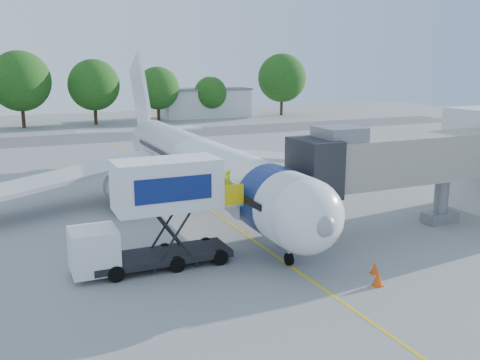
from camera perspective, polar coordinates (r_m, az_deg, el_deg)
name	(u,v)px	position (r m, az deg, el deg)	size (l,w,h in m)	color
ground	(220,217)	(35.92, -2.19, -3.94)	(160.00, 160.00, 0.00)	gray
guidance_line	(220,217)	(35.92, -2.19, -3.93)	(0.15, 70.00, 0.01)	yellow
taxiway_strip	(105,137)	(75.77, -14.18, 4.46)	(120.00, 10.00, 0.01)	#59595B
aircraft	(198,163)	(38.98, -4.49, 1.81)	(34.17, 37.73, 11.35)	white
jet_bridge	(387,162)	(33.01, 15.43, 1.89)	(13.90, 3.20, 6.60)	#A89D8F
catering_hiloader	(155,215)	(26.86, -9.11, -3.68)	(8.50, 2.44, 5.50)	black
ground_tug	(341,313)	(21.63, 10.70, -13.76)	(3.64, 2.61, 1.31)	white
safety_cone_a	(375,268)	(27.34, 14.18, -9.07)	(0.39, 0.39, 0.62)	#F24B0C
safety_cone_b	(378,278)	(25.95, 14.49, -10.13)	(0.48, 0.48, 0.77)	#F24B0C
outbuilding_right	(205,103)	(100.49, -3.79, 8.24)	(16.40, 7.40, 5.30)	silver
tree_c	(20,81)	(89.96, -22.40, 9.72)	(9.28, 9.28, 11.83)	#382314
tree_d	(94,85)	(91.13, -15.33, 9.75)	(8.29, 8.29, 10.57)	#382314
tree_e	(158,88)	(93.77, -8.76, 9.65)	(7.30, 7.30, 9.31)	#382314
tree_f	(210,93)	(98.08, -3.18, 9.25)	(5.88, 5.88, 7.50)	#382314
tree_g	(282,78)	(103.52, 4.50, 10.80)	(9.12, 9.12, 11.63)	#382314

